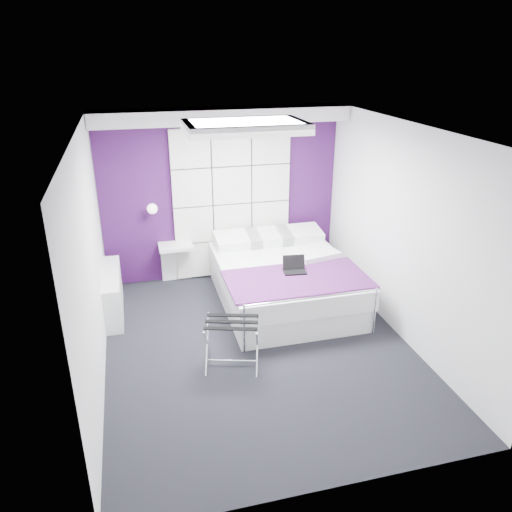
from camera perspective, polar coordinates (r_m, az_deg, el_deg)
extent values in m
plane|color=black|center=(6.18, 0.25, -10.28)|extent=(4.40, 4.40, 0.00)
plane|color=white|center=(5.23, 0.30, 14.28)|extent=(4.40, 4.40, 0.00)
plane|color=white|center=(7.61, -3.97, 6.97)|extent=(3.60, 0.00, 3.60)
plane|color=white|center=(5.44, -18.39, -0.86)|extent=(0.00, 4.40, 4.40)
plane|color=white|center=(6.25, 16.45, 2.47)|extent=(0.00, 4.40, 4.40)
cube|color=#370F44|center=(7.60, -3.96, 6.95)|extent=(3.58, 0.02, 2.58)
cube|color=white|center=(7.13, -3.85, 15.74)|extent=(3.58, 0.50, 0.20)
sphere|color=white|center=(7.39, -11.80, 5.40)|extent=(0.15, 0.15, 0.15)
cube|color=white|center=(7.03, -16.02, -4.09)|extent=(0.22, 1.20, 0.60)
cube|color=white|center=(7.11, 3.20, -4.09)|extent=(1.73, 2.17, 0.33)
cube|color=white|center=(6.98, 3.26, -1.91)|extent=(1.77, 2.21, 0.27)
cube|color=#441650|center=(6.44, 4.75, -2.67)|extent=(1.83, 0.98, 0.03)
cube|color=white|center=(7.57, -9.17, 1.15)|extent=(0.50, 0.39, 0.06)
cube|color=black|center=(5.56, -2.79, -7.53)|extent=(0.59, 0.43, 0.01)
cube|color=black|center=(6.59, 4.44, -1.78)|extent=(0.29, 0.20, 0.02)
cube|color=black|center=(6.64, 4.19, -0.59)|extent=(0.29, 0.01, 0.19)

